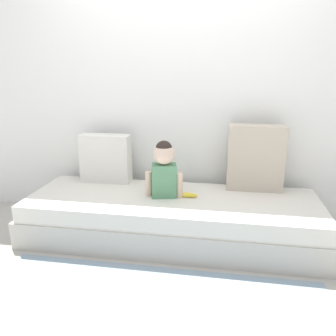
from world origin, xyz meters
The scene contains 8 objects.
ground_plane centered at (0.00, 0.00, 0.00)m, with size 12.00×12.00×0.00m, color #B2ADA3.
back_wall centered at (0.00, 0.55, 1.17)m, with size 5.65×0.10×2.33m, color white.
couch centered at (0.00, 0.00, 0.18)m, with size 2.45×0.83×0.36m.
throw_pillow_left centered at (-0.67, 0.32, 0.58)m, with size 0.46×0.16×0.44m, color silver.
throw_pillow_right centered at (0.67, 0.32, 0.65)m, with size 0.47×0.16×0.56m, color #C1B29E.
toddler centered at (-0.07, 0.01, 0.61)m, with size 0.31×0.17×0.47m.
banana centered at (0.12, 0.02, 0.38)m, with size 0.17×0.04×0.04m, color yellow.
floor_rug centered at (0.00, -0.97, 0.00)m, with size 2.20×1.00×0.01m, color #8499A8.
Camera 1 is at (0.39, -2.56, 1.38)m, focal length 36.00 mm.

